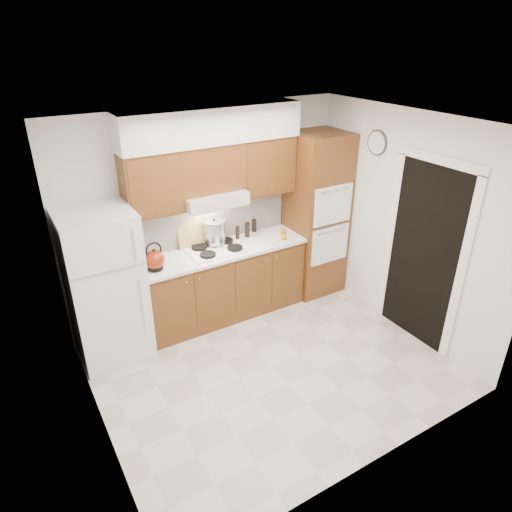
{
  "coord_description": "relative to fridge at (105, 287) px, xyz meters",
  "views": [
    {
      "loc": [
        -2.19,
        -3.32,
        3.35
      ],
      "look_at": [
        0.07,
        0.45,
        1.15
      ],
      "focal_mm": 32.0,
      "sensor_mm": 36.0,
      "label": 1
    }
  ],
  "objects": [
    {
      "name": "cutting_board",
      "position": [
        1.15,
        0.31,
        0.28
      ],
      "size": [
        0.34,
        0.14,
        0.43
      ],
      "primitive_type": "cube",
      "rotation": [
        -0.21,
        0.0,
        -0.09
      ],
      "color": "tan",
      "rests_on": "countertop"
    },
    {
      "name": "stock_pot",
      "position": [
        1.42,
        0.21,
        0.25
      ],
      "size": [
        0.31,
        0.31,
        0.28
      ],
      "primitive_type": "cylinder",
      "rotation": [
        0.0,
        0.0,
        -0.15
      ],
      "color": "#AAAAAE",
      "rests_on": "cooktop"
    },
    {
      "name": "backsplash",
      "position": [
        1.43,
        0.34,
        0.36
      ],
      "size": [
        2.11,
        0.03,
        0.56
      ],
      "primitive_type": "cube",
      "color": "white",
      "rests_on": "countertop"
    },
    {
      "name": "wall_back",
      "position": [
        1.41,
        0.36,
        0.44
      ],
      "size": [
        3.6,
        0.02,
        2.6
      ],
      "primitive_type": "cube",
      "color": "white",
      "rests_on": "floor"
    },
    {
      "name": "doorway",
      "position": [
        3.19,
        -1.49,
        0.19
      ],
      "size": [
        0.02,
        0.9,
        2.1
      ],
      "primitive_type": "cube",
      "color": "black",
      "rests_on": "floor"
    },
    {
      "name": "upper_cab_left",
      "position": [
        0.69,
        0.19,
        0.99
      ],
      "size": [
        0.63,
        0.33,
        0.7
      ],
      "primitive_type": "cube",
      "color": "brown",
      "rests_on": "wall_back"
    },
    {
      "name": "floor",
      "position": [
        1.41,
        -1.14,
        -0.86
      ],
      "size": [
        3.6,
        3.6,
        0.0
      ],
      "primitive_type": "plane",
      "color": "beige",
      "rests_on": "ground"
    },
    {
      "name": "ceiling",
      "position": [
        1.41,
        -1.14,
        1.74
      ],
      "size": [
        3.6,
        3.6,
        0.0
      ],
      "primitive_type": "plane",
      "color": "white",
      "rests_on": "wall_back"
    },
    {
      "name": "condiment_b",
      "position": [
        1.88,
        0.21,
        0.18
      ],
      "size": [
        0.06,
        0.06,
        0.19
      ],
      "primitive_type": "cylinder",
      "rotation": [
        0.0,
        0.0,
        0.03
      ],
      "color": "black",
      "rests_on": "countertop"
    },
    {
      "name": "condiment_c",
      "position": [
        2.05,
        0.31,
        0.17
      ],
      "size": [
        0.08,
        0.08,
        0.17
      ],
      "primitive_type": "cylinder",
      "rotation": [
        0.0,
        0.0,
        -0.33
      ],
      "color": "black",
      "rests_on": "countertop"
    },
    {
      "name": "wall_right",
      "position": [
        3.21,
        -1.14,
        0.44
      ],
      "size": [
        0.02,
        3.0,
        2.6
      ],
      "primitive_type": "cube",
      "color": "white",
      "rests_on": "floor"
    },
    {
      "name": "countertop",
      "position": [
        1.43,
        0.05,
        0.06
      ],
      "size": [
        2.13,
        0.62,
        0.04
      ],
      "primitive_type": "cube",
      "color": "white",
      "rests_on": "base_cabinets"
    },
    {
      "name": "condiment_a",
      "position": [
        1.73,
        0.2,
        0.17
      ],
      "size": [
        0.06,
        0.06,
        0.18
      ],
      "primitive_type": "cylinder",
      "rotation": [
        0.0,
        0.0,
        -0.1
      ],
      "color": "black",
      "rests_on": "countertop"
    },
    {
      "name": "base_cabinets",
      "position": [
        1.43,
        0.06,
        -0.41
      ],
      "size": [
        2.11,
        0.6,
        0.9
      ],
      "primitive_type": "cube",
      "color": "brown",
      "rests_on": "floor"
    },
    {
      "name": "upper_cab_over_hood",
      "position": [
        1.38,
        0.19,
        1.06
      ],
      "size": [
        0.75,
        0.33,
        0.55
      ],
      "primitive_type": "cube",
      "color": "brown",
      "rests_on": "range_hood"
    },
    {
      "name": "kettle",
      "position": [
        0.56,
        -0.04,
        0.2
      ],
      "size": [
        0.26,
        0.26,
        0.22
      ],
      "primitive_type": "sphere",
      "rotation": [
        0.0,
        0.0,
        -0.2
      ],
      "color": "maroon",
      "rests_on": "countertop"
    },
    {
      "name": "fridge",
      "position": [
        0.0,
        0.0,
        0.0
      ],
      "size": [
        0.75,
        0.72,
        1.72
      ],
      "primitive_type": "cube",
      "color": "white",
      "rests_on": "floor"
    },
    {
      "name": "orange_near",
      "position": [
        2.24,
        -0.11,
        0.12
      ],
      "size": [
        0.08,
        0.08,
        0.07
      ],
      "primitive_type": "sphere",
      "rotation": [
        0.0,
        0.0,
        -0.03
      ],
      "color": "#FF660D",
      "rests_on": "countertop"
    },
    {
      "name": "upper_cab_right",
      "position": [
        2.12,
        0.19,
        0.99
      ],
      "size": [
        0.73,
        0.33,
        0.7
      ],
      "primitive_type": "cube",
      "color": "brown",
      "rests_on": "wall_back"
    },
    {
      "name": "range_hood",
      "position": [
        1.38,
        0.13,
        0.71
      ],
      "size": [
        0.75,
        0.45,
        0.15
      ],
      "primitive_type": "cube",
      "color": "silver",
      "rests_on": "wall_back"
    },
    {
      "name": "oven_cabinet",
      "position": [
        2.85,
        0.03,
        0.24
      ],
      "size": [
        0.7,
        0.65,
        2.2
      ],
      "primitive_type": "cube",
      "color": "brown",
      "rests_on": "floor"
    },
    {
      "name": "wall_left",
      "position": [
        -0.4,
        -1.14,
        0.44
      ],
      "size": [
        0.02,
        3.0,
        2.6
      ],
      "primitive_type": "cube",
      "color": "white",
      "rests_on": "floor"
    },
    {
      "name": "orange_far",
      "position": [
        2.32,
        0.03,
        0.12
      ],
      "size": [
        0.09,
        0.09,
        0.07
      ],
      "primitive_type": "sphere",
      "rotation": [
        0.0,
        0.0,
        -0.3
      ],
      "color": "#FF580D",
      "rests_on": "countertop"
    },
    {
      "name": "soffit",
      "position": [
        1.43,
        0.18,
        1.54
      ],
      "size": [
        2.13,
        0.36,
        0.4
      ],
      "primitive_type": "cube",
      "color": "silver",
      "rests_on": "wall_back"
    },
    {
      "name": "cooktop",
      "position": [
        1.38,
        0.07,
        0.09
      ],
      "size": [
        0.74,
        0.5,
        0.01
      ],
      "primitive_type": "cube",
      "color": "white",
      "rests_on": "countertop"
    },
    {
      "name": "wall_clock",
      "position": [
        3.19,
        -0.59,
        1.29
      ],
      "size": [
        0.02,
        0.3,
        0.3
      ],
      "primitive_type": "cylinder",
      "rotation": [
        0.0,
        1.57,
        0.0
      ],
      "color": "#3F3833",
      "rests_on": "wall_right"
    }
  ]
}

